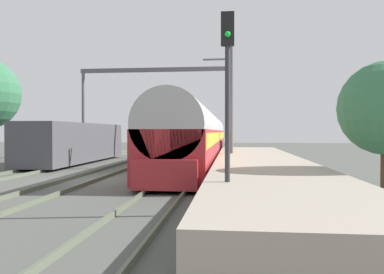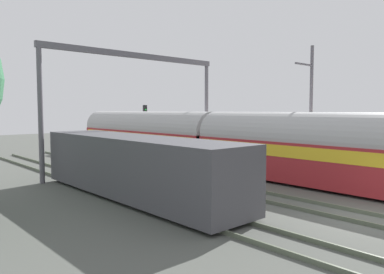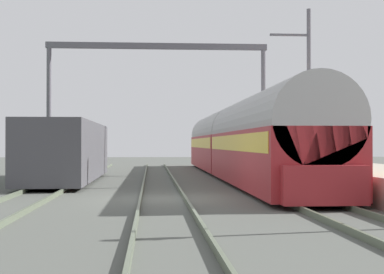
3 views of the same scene
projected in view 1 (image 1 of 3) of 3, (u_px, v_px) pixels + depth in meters
ground at (88, 179)px, 17.81m from camera, size 120.00×120.00×0.00m
track_far_west at (1, 176)px, 18.26m from camera, size 1.52×60.00×0.16m
track_west at (88, 178)px, 17.81m from camera, size 1.52×60.00×0.16m
track_east at (179, 179)px, 17.35m from camera, size 1.52×60.00×0.16m
platform at (260, 168)px, 18.94m from camera, size 4.40×28.00×0.90m
passenger_train at (201, 135)px, 29.77m from camera, size 2.93×32.85×3.82m
freight_car at (76, 143)px, 27.21m from camera, size 2.80×13.00×2.70m
person_crossing at (221, 146)px, 31.26m from camera, size 0.29×0.43×1.73m
railway_signal_near at (228, 87)px, 10.15m from camera, size 0.36×0.30×5.49m
railway_signal_far at (227, 125)px, 40.46m from camera, size 0.36×0.30×4.56m
catenary_gantry at (154, 93)px, 32.89m from camera, size 13.19×0.28×7.86m
catenary_pole_east_mid at (231, 102)px, 23.49m from camera, size 1.90×0.20×8.00m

